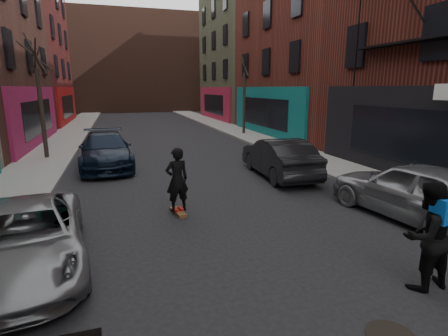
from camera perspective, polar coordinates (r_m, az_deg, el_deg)
sidewalk_left at (r=30.90m, az=-23.33°, el=5.65°), size 2.50×84.00×0.13m
sidewalk_right at (r=31.99m, az=-0.38°, el=6.91°), size 2.50×84.00×0.13m
buildings_right at (r=23.62m, az=29.62°, el=22.54°), size 12.00×56.00×16.00m
building_far at (r=56.70m, az=-14.59°, el=16.16°), size 40.00×10.00×14.00m
tree_left_far at (r=18.83m, az=-27.95°, el=11.34°), size 2.00×2.00×6.50m
tree_right_far at (r=26.10m, az=3.34°, el=13.15°), size 2.00×2.00×6.80m
parked_left_far at (r=7.75m, az=-29.76°, el=-9.92°), size 2.71×4.83×1.27m
parked_left_end at (r=16.15m, az=-18.79°, el=2.76°), size 2.43×5.35×1.52m
parked_right_far at (r=10.46m, az=28.79°, el=-3.25°), size 2.49×4.87×1.59m
parked_right_end at (r=13.88m, az=8.94°, el=1.72°), size 1.80×4.67×1.52m
skateboard at (r=9.86m, az=-7.50°, el=-7.17°), size 0.38×0.83×0.10m
skateboarder at (r=9.58m, az=-7.67°, el=-1.91°), size 0.72×0.55×1.77m
pedestrian at (r=6.98m, az=30.13°, el=-9.52°), size 0.96×0.77×1.91m
manhole at (r=5.96m, az=25.63°, el=-23.48°), size 0.84×0.84×0.01m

